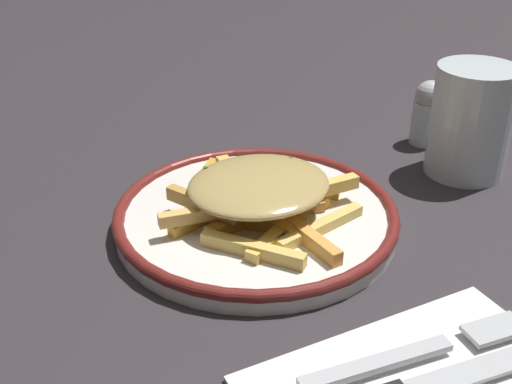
# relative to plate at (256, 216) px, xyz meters

# --- Properties ---
(ground_plane) EXTENTS (2.60, 2.60, 0.00)m
(ground_plane) POSITION_rel_plate_xyz_m (0.00, 0.00, -0.01)
(ground_plane) COLOR #2F2A2E
(plate) EXTENTS (0.26, 0.26, 0.02)m
(plate) POSITION_rel_plate_xyz_m (0.00, 0.00, 0.00)
(plate) COLOR white
(plate) RESTS_ON ground_plane
(fries_heap) EXTENTS (0.21, 0.19, 0.04)m
(fries_heap) POSITION_rel_plate_xyz_m (0.01, -0.00, 0.03)
(fries_heap) COLOR #E2BD5B
(fries_heap) RESTS_ON plate
(fork) EXTENTS (0.02, 0.18, 0.01)m
(fork) POSITION_rel_plate_xyz_m (0.20, 0.03, -0.00)
(fork) COLOR silver
(fork) RESTS_ON napkin
(water_glass) EXTENTS (0.08, 0.08, 0.11)m
(water_glass) POSITION_rel_plate_xyz_m (-0.02, 0.24, 0.05)
(water_glass) COLOR silver
(water_glass) RESTS_ON ground_plane
(salt_shaker) EXTENTS (0.04, 0.04, 0.07)m
(salt_shaker) POSITION_rel_plate_xyz_m (-0.09, 0.25, 0.03)
(salt_shaker) COLOR silver
(salt_shaker) RESTS_ON ground_plane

